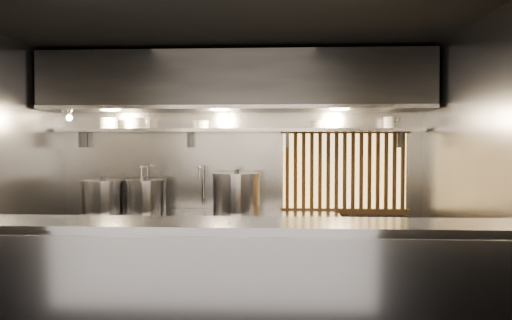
# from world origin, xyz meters

# --- Properties ---
(ceiling) EXTENTS (4.50, 4.50, 0.00)m
(ceiling) POSITION_xyz_m (0.00, 0.00, 2.80)
(ceiling) COLOR black
(ceiling) RESTS_ON wall_back
(wall_back) EXTENTS (4.50, 0.00, 4.50)m
(wall_back) POSITION_xyz_m (0.00, 1.50, 1.40)
(wall_back) COLOR gray
(wall_back) RESTS_ON floor
(wall_right) EXTENTS (0.00, 3.00, 3.00)m
(wall_right) POSITION_xyz_m (2.25, 0.00, 1.40)
(wall_right) COLOR gray
(wall_right) RESTS_ON floor
(serving_counter) EXTENTS (4.50, 0.56, 1.13)m
(serving_counter) POSITION_xyz_m (0.00, -0.96, 0.57)
(serving_counter) COLOR #A2A2A7
(serving_counter) RESTS_ON floor
(cooking_bench) EXTENTS (3.00, 0.70, 0.90)m
(cooking_bench) POSITION_xyz_m (-0.30, 1.13, 0.45)
(cooking_bench) COLOR #A2A2A7
(cooking_bench) RESTS_ON floor
(bowl_shelf) EXTENTS (4.40, 0.34, 0.04)m
(bowl_shelf) POSITION_xyz_m (0.00, 1.32, 1.88)
(bowl_shelf) COLOR #A2A2A7
(bowl_shelf) RESTS_ON wall_back
(exhaust_hood) EXTENTS (4.40, 0.81, 0.65)m
(exhaust_hood) POSITION_xyz_m (0.00, 1.10, 2.42)
(exhaust_hood) COLOR #2D2D30
(exhaust_hood) RESTS_ON ceiling
(wood_screen) EXTENTS (1.56, 0.09, 1.04)m
(wood_screen) POSITION_xyz_m (1.30, 1.45, 1.38)
(wood_screen) COLOR #FFCD72
(wood_screen) RESTS_ON wall_back
(faucet_left) EXTENTS (0.04, 0.30, 0.50)m
(faucet_left) POSITION_xyz_m (-1.15, 1.37, 1.31)
(faucet_left) COLOR silver
(faucet_left) RESTS_ON wall_back
(faucet_right) EXTENTS (0.04, 0.30, 0.50)m
(faucet_right) POSITION_xyz_m (-0.45, 1.37, 1.31)
(faucet_right) COLOR silver
(faucet_right) RESTS_ON wall_back
(heat_lamp) EXTENTS (0.25, 0.35, 0.20)m
(heat_lamp) POSITION_xyz_m (-1.90, 0.85, 2.07)
(heat_lamp) COLOR #A2A2A7
(heat_lamp) RESTS_ON exhaust_hood
(pendant_bulb) EXTENTS (0.09, 0.09, 0.19)m
(pendant_bulb) POSITION_xyz_m (-0.10, 1.20, 1.96)
(pendant_bulb) COLOR #2D2D30
(pendant_bulb) RESTS_ON exhaust_hood
(stock_pot_left) EXTENTS (0.66, 0.66, 0.42)m
(stock_pot_left) POSITION_xyz_m (-1.59, 1.12, 1.09)
(stock_pot_left) COLOR #A2A2A7
(stock_pot_left) RESTS_ON cooking_bench
(stock_pot_mid) EXTENTS (0.53, 0.53, 0.43)m
(stock_pot_mid) POSITION_xyz_m (-1.08, 1.13, 1.10)
(stock_pot_mid) COLOR #A2A2A7
(stock_pot_mid) RESTS_ON cooking_bench
(stock_pot_right) EXTENTS (0.72, 0.72, 0.51)m
(stock_pot_right) POSITION_xyz_m (-0.00, 1.17, 1.14)
(stock_pot_right) COLOR #A2A2A7
(stock_pot_right) RESTS_ON cooking_bench
(bowl_stack_0) EXTENTS (0.23, 0.23, 0.13)m
(bowl_stack_0) POSITION_xyz_m (-1.59, 1.32, 1.97)
(bowl_stack_0) COLOR silver
(bowl_stack_0) RESTS_ON bowl_shelf
(bowl_stack_1) EXTENTS (0.23, 0.23, 0.13)m
(bowl_stack_1) POSITION_xyz_m (-1.19, 1.32, 1.97)
(bowl_stack_1) COLOR silver
(bowl_stack_1) RESTS_ON bowl_shelf
(bowl_stack_2) EXTENTS (0.20, 0.20, 0.09)m
(bowl_stack_2) POSITION_xyz_m (-0.45, 1.32, 1.95)
(bowl_stack_2) COLOR silver
(bowl_stack_2) RESTS_ON bowl_shelf
(bowl_stack_3) EXTENTS (0.21, 0.21, 0.09)m
(bowl_stack_3) POSITION_xyz_m (0.94, 1.32, 1.95)
(bowl_stack_3) COLOR silver
(bowl_stack_3) RESTS_ON bowl_shelf
(bowl_stack_4) EXTENTS (0.20, 0.20, 0.13)m
(bowl_stack_4) POSITION_xyz_m (1.84, 1.32, 1.97)
(bowl_stack_4) COLOR silver
(bowl_stack_4) RESTS_ON bowl_shelf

